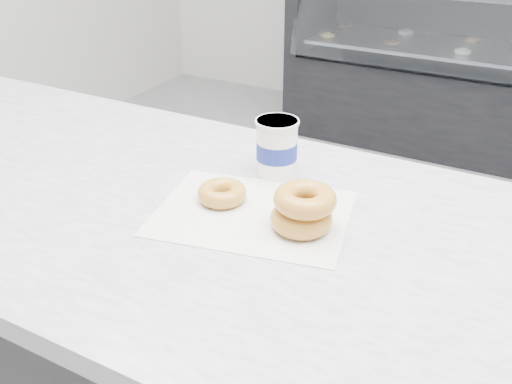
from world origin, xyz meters
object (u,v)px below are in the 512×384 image
Objects in this scene: donut_single at (222,193)px; donut_stack at (303,209)px; display_case at (502,69)px; coffee_cup at (277,147)px.

donut_single is 0.65× the size of donut_stack.
display_case is at bearing 89.29° from donut_stack.
donut_single is (-0.20, -2.68, 0.43)m from display_case.
donut_single is at bearing -94.35° from display_case.
display_case is 2.58m from coffee_cup.
coffee_cup reaches higher than donut_stack.
donut_stack is (-0.03, -2.70, 0.45)m from display_case.
donut_stack is at bearing -40.72° from coffee_cup.
donut_stack is 0.21m from coffee_cup.
coffee_cup is (-0.13, 0.17, 0.02)m from donut_stack.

